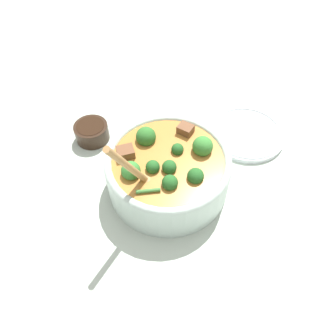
{
  "coord_description": "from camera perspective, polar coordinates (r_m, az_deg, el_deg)",
  "views": [
    {
      "loc": [
        -0.28,
        0.31,
        0.59
      ],
      "look_at": [
        0.0,
        0.0,
        0.06
      ],
      "focal_mm": 35.0,
      "sensor_mm": 36.0,
      "label": 1
    }
  ],
  "objects": [
    {
      "name": "ground_plane",
      "position": [
        0.72,
        0.0,
        -3.02
      ],
      "size": [
        4.0,
        4.0,
        0.0
      ],
      "primitive_type": "plane",
      "color": "#ADBCAD"
    },
    {
      "name": "stew_bowl",
      "position": [
        0.67,
        -0.03,
        -0.3
      ],
      "size": [
        0.26,
        0.27,
        0.23
      ],
      "color": "#B2C6BC",
      "rests_on": "ground_plane"
    },
    {
      "name": "condiment_bowl",
      "position": [
        0.81,
        -13.16,
        6.23
      ],
      "size": [
        0.08,
        0.08,
        0.04
      ],
      "color": "black",
      "rests_on": "ground_plane"
    },
    {
      "name": "empty_plate",
      "position": [
        0.83,
        13.5,
        5.97
      ],
      "size": [
        0.19,
        0.19,
        0.02
      ],
      "color": "white",
      "rests_on": "ground_plane"
    }
  ]
}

